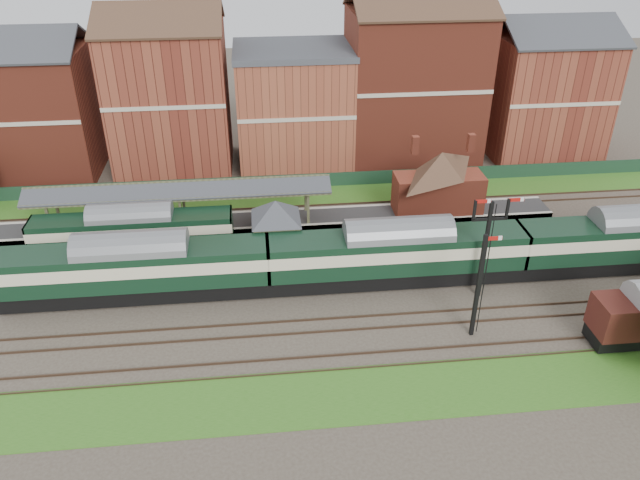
{
  "coord_description": "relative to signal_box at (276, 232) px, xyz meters",
  "views": [
    {
      "loc": [
        -4.17,
        -39.99,
        27.6
      ],
      "look_at": [
        0.35,
        2.0,
        3.0
      ],
      "focal_mm": 35.0,
      "sensor_mm": 36.0,
      "label": 1
    }
  ],
  "objects": [
    {
      "name": "goods_van_a",
      "position": [
        23.74,
        -12.25,
        -1.06
      ],
      "size": [
        6.2,
        2.69,
        3.76
      ],
      "color": "black",
      "rests_on": "ground"
    },
    {
      "name": "grass_front",
      "position": [
        3.0,
        -15.25,
        -3.16
      ],
      "size": [
        90.0,
        5.0,
        0.06
      ],
      "primitive_type": "cube",
      "color": "#2D6619",
      "rests_on": "ground"
    },
    {
      "name": "brick_hut",
      "position": [
        8.0,
        0.0,
        -2.0
      ],
      "size": [
        3.2,
        2.64,
        2.94
      ],
      "color": "maroon",
      "rests_on": "ground"
    },
    {
      "name": "platform",
      "position": [
        -2.0,
        6.5,
        -2.69
      ],
      "size": [
        55.0,
        3.4,
        1.0
      ],
      "primitive_type": "cube",
      "color": "#2D2D2D",
      "rests_on": "ground"
    },
    {
      "name": "grass_back",
      "position": [
        3.0,
        12.75,
        -3.16
      ],
      "size": [
        90.0,
        4.5,
        0.06
      ],
      "primitive_type": "cube",
      "color": "#2D6619",
      "rests_on": "ground"
    },
    {
      "name": "station_building",
      "position": [
        15.0,
        6.5,
        0.76
      ],
      "size": [
        8.1,
        8.1,
        5.9
      ],
      "color": "maroon",
      "rests_on": "platform"
    },
    {
      "name": "signal_box",
      "position": [
        0.0,
        0.0,
        0.0
      ],
      "size": [
        5.4,
        5.4,
        6.0
      ],
      "color": "#53684A",
      "rests_on": "ground"
    },
    {
      "name": "semaphore_bracket",
      "position": [
        15.04,
        -5.75,
        1.44
      ],
      "size": [
        3.6,
        0.25,
        8.18
      ],
      "color": "black",
      "rests_on": "ground"
    },
    {
      "name": "canopy",
      "position": [
        -8.0,
        6.5,
        1.39
      ],
      "size": [
        26.0,
        3.89,
        4.08
      ],
      "color": "#49482D",
      "rests_on": "platform"
    },
    {
      "name": "platform_railcar",
      "position": [
        -11.81,
        3.25,
        -0.96
      ],
      "size": [
        16.49,
        2.6,
        3.8
      ],
      "color": "black",
      "rests_on": "ground"
    },
    {
      "name": "town_backdrop",
      "position": [
        2.82,
        21.75,
        3.81
      ],
      "size": [
        69.0,
        10.0,
        16.0
      ],
      "color": "maroon",
      "rests_on": "ground"
    },
    {
      "name": "semaphore_siding",
      "position": [
        13.02,
        -10.25,
        0.96
      ],
      "size": [
        1.23,
        0.25,
        8.0
      ],
      "color": "black",
      "rests_on": "ground"
    },
    {
      "name": "ground",
      "position": [
        3.0,
        -3.25,
        -3.19
      ],
      "size": [
        160.0,
        160.0,
        0.0
      ],
      "primitive_type": "plane",
      "color": "#473D33",
      "rests_on": "ground"
    },
    {
      "name": "dmu_train",
      "position": [
        9.08,
        -3.25,
        -0.54
      ],
      "size": [
        59.27,
        3.11,
        4.55
      ],
      "color": "black",
      "rests_on": "ground"
    },
    {
      "name": "fence",
      "position": [
        3.0,
        14.75,
        -2.44
      ],
      "size": [
        90.0,
        0.12,
        1.5
      ],
      "primitive_type": "cube",
      "color": "#193823",
      "rests_on": "ground"
    }
  ]
}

